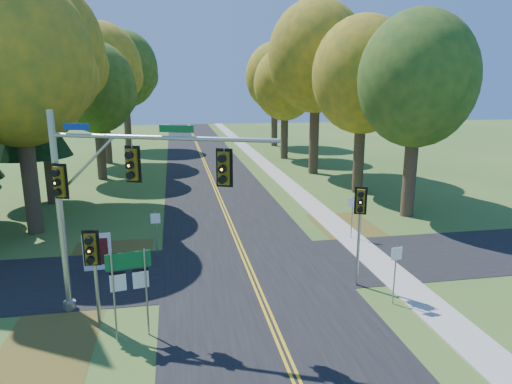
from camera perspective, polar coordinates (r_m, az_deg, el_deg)
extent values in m
plane|color=#325A1F|center=(19.68, 0.03, -11.66)|extent=(160.00, 160.00, 0.00)
cube|color=black|center=(19.68, 0.03, -11.64)|extent=(8.00, 160.00, 0.02)
cube|color=black|center=(21.48, -0.93, -9.42)|extent=(60.00, 6.00, 0.02)
cube|color=gold|center=(19.66, -0.26, -11.62)|extent=(0.10, 160.00, 0.01)
cube|color=gold|center=(19.69, 0.32, -11.58)|extent=(0.10, 160.00, 0.01)
cube|color=#9E998E|center=(21.56, 16.72, -9.87)|extent=(1.60, 160.00, 0.06)
cube|color=brown|center=(23.33, -17.90, -8.20)|extent=(4.00, 6.00, 0.00)
cube|color=brown|center=(26.89, 12.14, -4.96)|extent=(3.50, 8.00, 0.00)
cube|color=brown|center=(17.31, -24.35, -16.68)|extent=(3.00, 5.00, 0.00)
cylinder|color=#38281C|center=(28.45, -26.45, 1.94)|extent=(0.86, 0.86, 6.75)
ellipsoid|color=gold|center=(28.04, -27.80, 14.39)|extent=(8.00, 8.00, 9.20)
sphere|color=gold|center=(28.77, -23.80, 13.12)|extent=(4.80, 4.80, 4.80)
cylinder|color=#38281C|center=(30.53, 18.70, 2.69)|extent=(0.83, 0.83, 6.08)
ellipsoid|color=#516820|center=(30.07, 19.51, 13.15)|extent=(7.20, 7.20, 8.28)
sphere|color=#516820|center=(31.73, 20.74, 11.72)|extent=(4.32, 4.32, 4.32)
sphere|color=#516820|center=(28.85, 18.09, 14.70)|extent=(3.96, 3.96, 3.96)
cylinder|color=#38281C|center=(35.13, -24.44, 4.64)|extent=(0.89, 0.89, 7.42)
ellipsoid|color=gold|center=(34.89, -25.53, 15.59)|extent=(8.60, 8.60, 9.89)
sphere|color=gold|center=(35.73, -22.11, 14.44)|extent=(5.16, 5.16, 5.16)
sphere|color=gold|center=(34.53, -28.57, 16.76)|extent=(4.73, 4.73, 4.73)
cylinder|color=#38281C|center=(36.29, 12.74, 4.85)|extent=(0.84, 0.84, 6.30)
ellipsoid|color=gold|center=(35.92, 13.23, 14.05)|extent=(7.60, 7.60, 8.74)
sphere|color=gold|center=(37.58, 14.65, 12.77)|extent=(4.56, 4.56, 4.56)
sphere|color=gold|center=(34.74, 11.72, 15.41)|extent=(4.18, 4.18, 4.18)
cylinder|color=#38281C|center=(42.79, -18.87, 5.26)|extent=(0.81, 0.81, 5.62)
ellipsoid|color=#516820|center=(42.43, -19.41, 12.21)|extent=(6.80, 6.80, 7.82)
sphere|color=#516820|center=(43.27, -17.32, 11.47)|extent=(4.08, 4.08, 4.08)
sphere|color=#516820|center=(41.96, -21.27, 12.99)|extent=(3.74, 3.74, 3.74)
cylinder|color=#38281C|center=(43.38, 7.28, 7.32)|extent=(0.90, 0.90, 7.65)
ellipsoid|color=gold|center=(43.21, 7.56, 16.46)|extent=(8.80, 8.80, 10.12)
sphere|color=gold|center=(44.97, 9.21, 15.16)|extent=(5.28, 5.28, 5.28)
sphere|color=gold|center=(41.98, 5.88, 17.80)|extent=(4.84, 4.84, 4.84)
cylinder|color=#38281C|center=(51.36, -18.21, 7.32)|extent=(0.87, 0.87, 6.98)
ellipsoid|color=gold|center=(51.15, -18.74, 14.40)|extent=(8.20, 8.20, 9.43)
sphere|color=gold|center=(52.15, -16.65, 13.61)|extent=(4.92, 4.92, 4.92)
sphere|color=gold|center=(50.59, -20.61, 15.21)|extent=(4.51, 4.51, 4.51)
cylinder|color=#38281C|center=(52.12, 3.58, 7.41)|extent=(0.82, 0.82, 5.85)
ellipsoid|color=gold|center=(51.84, 3.67, 13.33)|extent=(7.00, 7.00, 8.05)
sphere|color=gold|center=(53.21, 4.88, 12.56)|extent=(4.20, 4.20, 4.20)
sphere|color=gold|center=(50.89, 2.49, 14.13)|extent=(3.85, 3.85, 3.85)
cylinder|color=#38281C|center=(62.00, -15.78, 8.52)|extent=(0.88, 0.88, 7.20)
ellipsoid|color=#516820|center=(61.84, -16.18, 14.56)|extent=(8.40, 8.40, 9.66)
sphere|color=#516820|center=(62.95, -14.45, 13.87)|extent=(5.04, 5.04, 5.04)
sphere|color=#516820|center=(61.19, -17.73, 15.26)|extent=(4.62, 4.62, 4.62)
cylinder|color=#38281C|center=(62.74, 2.31, 8.75)|extent=(0.85, 0.85, 6.53)
ellipsoid|color=gold|center=(62.54, 2.36, 14.23)|extent=(7.80, 7.80, 8.97)
sphere|color=gold|center=(64.03, 3.53, 13.50)|extent=(4.68, 4.68, 4.68)
sphere|color=gold|center=(61.51, 1.25, 14.98)|extent=(4.29, 4.29, 4.29)
cylinder|color=#38281C|center=(35.57, -26.07, 1.28)|extent=(0.50, 0.50, 3.42)
cone|color=black|center=(35.02, -26.82, 8.39)|extent=(5.60, 5.60, 5.45)
cone|color=black|center=(34.99, -27.51, 14.74)|extent=(4.57, 4.57, 5.45)
cylinder|color=#9C9FA4|center=(17.90, -23.25, -2.63)|extent=(0.23, 0.23, 7.47)
cylinder|color=#9C9FA4|center=(19.13, -22.25, -12.98)|extent=(0.47, 0.47, 0.32)
cylinder|color=#9C9FA4|center=(15.35, -11.93, 6.66)|extent=(7.44, 3.22, 0.15)
cylinder|color=#9C9FA4|center=(16.86, -20.56, 3.01)|extent=(2.26, 1.02, 2.20)
cylinder|color=#9C9FA4|center=(15.82, -15.26, 5.97)|extent=(0.04, 0.04, 0.38)
cube|color=#72590C|center=(15.92, -15.10, 3.38)|extent=(0.46, 0.44, 1.07)
cube|color=black|center=(15.92, -15.10, 3.38)|extent=(0.52, 0.24, 1.26)
sphere|color=orange|center=(15.71, -15.51, 3.23)|extent=(0.19, 0.19, 0.19)
cylinder|color=black|center=(15.65, -15.59, 4.46)|extent=(0.30, 0.26, 0.26)
cylinder|color=black|center=(15.71, -15.51, 3.23)|extent=(0.30, 0.26, 0.26)
cylinder|color=black|center=(15.77, -15.43, 2.01)|extent=(0.30, 0.26, 0.26)
cylinder|color=#9C9FA4|center=(14.62, -4.01, 5.83)|extent=(0.04, 0.04, 0.38)
cube|color=#72590C|center=(14.73, -3.96, 3.04)|extent=(0.46, 0.44, 1.07)
cube|color=black|center=(14.73, -3.96, 3.04)|extent=(0.52, 0.24, 1.26)
sphere|color=orange|center=(14.50, -4.23, 2.87)|extent=(0.19, 0.19, 0.19)
cylinder|color=black|center=(14.44, -4.26, 4.20)|extent=(0.30, 0.26, 0.26)
cylinder|color=black|center=(14.50, -4.23, 2.87)|extent=(0.30, 0.26, 0.26)
cylinder|color=black|center=(14.57, -4.21, 1.55)|extent=(0.30, 0.26, 0.26)
cube|color=#72590C|center=(17.33, -23.23, 1.24)|extent=(0.46, 0.44, 1.07)
cube|color=black|center=(17.33, -23.23, 1.24)|extent=(0.52, 0.24, 1.26)
sphere|color=orange|center=(17.14, -23.70, 1.07)|extent=(0.19, 0.19, 0.19)
cylinder|color=black|center=(17.07, -23.80, 2.19)|extent=(0.30, 0.26, 0.26)
cylinder|color=black|center=(17.14, -23.70, 1.07)|extent=(0.30, 0.26, 0.26)
cylinder|color=black|center=(17.20, -23.59, -0.04)|extent=(0.30, 0.26, 0.26)
cube|color=navy|center=(16.80, -21.56, 7.61)|extent=(0.90, 0.41, 0.23)
cube|color=#0C5926|center=(15.09, -9.93, 7.78)|extent=(1.10, 0.49, 0.23)
cylinder|color=#9A9EA3|center=(19.44, 12.72, -5.59)|extent=(0.12, 0.12, 4.24)
cube|color=#72590C|center=(18.78, 12.95, -1.06)|extent=(0.42, 0.40, 0.96)
cube|color=black|center=(18.78, 12.95, -1.06)|extent=(0.47, 0.24, 1.14)
sphere|color=orange|center=(18.56, 12.93, -1.23)|extent=(0.17, 0.17, 0.17)
cylinder|color=black|center=(18.49, 12.98, -0.30)|extent=(0.27, 0.24, 0.23)
cylinder|color=black|center=(18.56, 12.93, -1.23)|extent=(0.27, 0.24, 0.23)
cylinder|color=black|center=(18.64, 12.88, -2.14)|extent=(0.27, 0.24, 0.23)
cylinder|color=#94989D|center=(17.19, -19.37, -10.05)|extent=(0.13, 0.13, 3.44)
cube|color=#72590C|center=(16.56, -19.88, -6.60)|extent=(0.39, 0.35, 1.07)
cube|color=black|center=(16.56, -19.88, -6.60)|extent=(0.56, 0.08, 1.27)
sphere|color=orange|center=(16.33, -20.08, -6.90)|extent=(0.19, 0.19, 0.19)
cylinder|color=black|center=(16.22, -20.18, -5.76)|extent=(0.27, 0.19, 0.26)
cylinder|color=black|center=(16.33, -20.08, -6.90)|extent=(0.27, 0.19, 0.26)
cylinder|color=black|center=(16.45, -19.99, -8.02)|extent=(0.27, 0.19, 0.26)
cylinder|color=gray|center=(15.94, -17.31, -12.45)|extent=(0.06, 0.06, 3.11)
cylinder|color=gray|center=(15.99, -13.53, -12.11)|extent=(0.06, 0.06, 3.11)
cube|color=#0D5D28|center=(15.52, -15.70, -8.26)|extent=(1.44, 0.28, 0.57)
cube|color=silver|center=(15.52, -15.70, -8.26)|extent=(1.23, 0.21, 0.08)
cube|color=silver|center=(15.78, -16.86, -10.82)|extent=(0.52, 0.13, 0.57)
cube|color=black|center=(15.64, -16.95, -9.68)|extent=(0.51, 0.09, 0.10)
cube|color=silver|center=(15.81, -14.20, -10.59)|extent=(0.52, 0.13, 0.57)
cube|color=black|center=(15.68, -14.28, -9.45)|extent=(0.51, 0.09, 0.10)
cube|color=white|center=(22.16, -19.22, -7.10)|extent=(1.26, 0.28, 1.72)
cube|color=maroon|center=(22.05, -19.25, -7.07)|extent=(0.96, 0.10, 1.25)
cube|color=white|center=(22.46, -20.31, -8.88)|extent=(0.08, 0.08, 0.29)
cube|color=white|center=(22.38, -17.84, -8.76)|extent=(0.08, 0.08, 0.29)
cylinder|color=gray|center=(25.50, 11.90, -3.15)|extent=(0.05, 0.05, 2.40)
cube|color=white|center=(25.25, 11.99, -1.27)|extent=(0.43, 0.21, 0.49)
cylinder|color=gray|center=(18.51, 16.95, -9.89)|extent=(0.05, 0.05, 2.40)
cube|color=white|center=(18.17, 17.18, -7.38)|extent=(0.46, 0.10, 0.49)
cylinder|color=gray|center=(22.61, -12.35, -5.34)|extent=(0.05, 0.05, 2.39)
cube|color=white|center=(22.33, -12.46, -3.25)|extent=(0.46, 0.05, 0.49)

